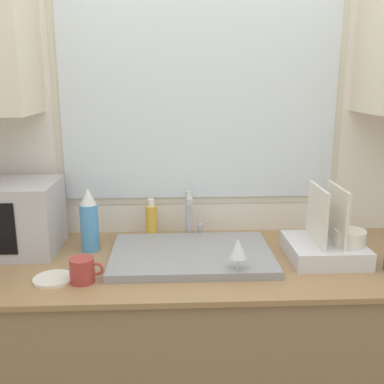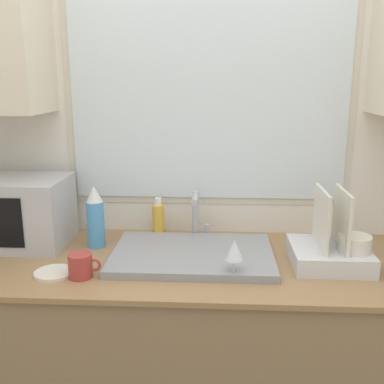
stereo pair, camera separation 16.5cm
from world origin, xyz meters
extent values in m
cube|color=#8C7251|center=(0.00, 0.34, 0.46)|extent=(2.17, 0.67, 0.91)
cube|color=#99754C|center=(0.00, 0.34, 0.92)|extent=(2.20, 0.70, 0.02)
cube|color=silver|center=(0.00, 0.70, 1.30)|extent=(6.00, 0.06, 2.60)
cube|color=beige|center=(0.00, 0.67, 1.55)|extent=(1.25, 0.01, 0.96)
cube|color=silver|center=(0.00, 0.67, 1.55)|extent=(1.19, 0.01, 0.90)
cube|color=gray|center=(-0.05, 0.35, 0.95)|extent=(0.63, 0.43, 0.03)
cylinder|color=#B7B7BC|center=(-0.05, 0.59, 1.04)|extent=(0.03, 0.03, 0.21)
cylinder|color=#B7B7BC|center=(-0.05, 0.53, 1.12)|extent=(0.03, 0.13, 0.03)
cylinder|color=#B7B7BC|center=(0.00, 0.59, 0.96)|extent=(0.02, 0.02, 0.06)
cube|color=silver|center=(0.47, 0.32, 0.97)|extent=(0.28, 0.29, 0.07)
cube|color=silver|center=(0.43, 0.32, 1.11)|extent=(0.01, 0.22, 0.22)
cube|color=silver|center=(0.51, 0.32, 1.11)|extent=(0.01, 0.22, 0.22)
cylinder|color=silver|center=(0.55, 0.28, 1.03)|extent=(0.12, 0.12, 0.06)
cylinder|color=#4C99D8|center=(-0.46, 0.45, 1.03)|extent=(0.07, 0.07, 0.19)
cone|color=silver|center=(-0.46, 0.45, 1.16)|extent=(0.07, 0.07, 0.07)
cylinder|color=gold|center=(-0.22, 0.59, 1.00)|extent=(0.05, 0.05, 0.15)
cylinder|color=white|center=(-0.22, 0.59, 1.09)|extent=(0.03, 0.03, 0.03)
cylinder|color=#A53833|center=(-0.44, 0.15, 0.97)|extent=(0.08, 0.08, 0.09)
torus|color=#A53833|center=(-0.39, 0.15, 0.98)|extent=(0.05, 0.01, 0.05)
cylinder|color=silver|center=(0.10, 0.16, 0.93)|extent=(0.06, 0.06, 0.00)
cylinder|color=silver|center=(0.10, 0.16, 0.97)|extent=(0.01, 0.01, 0.07)
cone|color=silver|center=(0.10, 0.16, 1.04)|extent=(0.06, 0.06, 0.07)
cylinder|color=silver|center=(-0.54, 0.17, 0.94)|extent=(0.14, 0.14, 0.01)
camera|label=1|loc=(-0.12, -1.30, 1.62)|focal=42.00mm
camera|label=2|loc=(0.04, -1.30, 1.62)|focal=42.00mm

